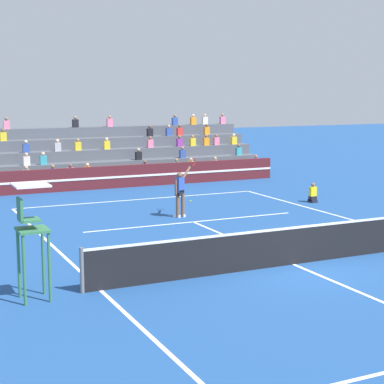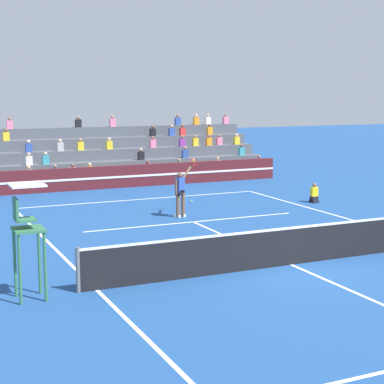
{
  "view_description": "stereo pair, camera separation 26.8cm",
  "coord_description": "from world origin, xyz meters",
  "px_view_note": "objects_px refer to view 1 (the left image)",
  "views": [
    {
      "loc": [
        -9.84,
        -14.28,
        4.7
      ],
      "look_at": [
        -0.02,
        6.49,
        1.1
      ],
      "focal_mm": 60.0,
      "sensor_mm": 36.0,
      "label": 1
    },
    {
      "loc": [
        -9.59,
        -14.39,
        4.7
      ],
      "look_at": [
        -0.02,
        6.49,
        1.1
      ],
      "focal_mm": 60.0,
      "sensor_mm": 36.0,
      "label": 2
    }
  ],
  "objects_px": {
    "ball_kid_courtside": "(313,195)",
    "tennis_player": "(180,191)",
    "umpire_chair": "(31,226)",
    "tennis_ball": "(190,201)"
  },
  "relations": [
    {
      "from": "tennis_player",
      "to": "tennis_ball",
      "type": "distance_m",
      "value": 3.52
    },
    {
      "from": "umpire_chair",
      "to": "tennis_player",
      "type": "relative_size",
      "value": 1.19
    },
    {
      "from": "umpire_chair",
      "to": "tennis_player",
      "type": "xyz_separation_m",
      "value": [
        7.06,
        7.49,
        -0.74
      ]
    },
    {
      "from": "tennis_player",
      "to": "tennis_ball",
      "type": "height_order",
      "value": "tennis_player"
    },
    {
      "from": "umpire_chair",
      "to": "tennis_player",
      "type": "distance_m",
      "value": 10.32
    },
    {
      "from": "ball_kid_courtside",
      "to": "umpire_chair",
      "type": "bearing_deg",
      "value": -149.31
    },
    {
      "from": "ball_kid_courtside",
      "to": "tennis_player",
      "type": "height_order",
      "value": "tennis_player"
    },
    {
      "from": "ball_kid_courtside",
      "to": "tennis_ball",
      "type": "distance_m",
      "value": 5.26
    },
    {
      "from": "umpire_chair",
      "to": "ball_kid_courtside",
      "type": "relative_size",
      "value": 3.16
    },
    {
      "from": "tennis_player",
      "to": "tennis_ball",
      "type": "bearing_deg",
      "value": 58.31
    }
  ]
}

